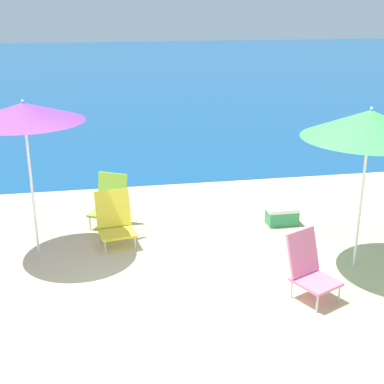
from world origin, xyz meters
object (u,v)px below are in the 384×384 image
beach_umbrella_purple (24,112)px  beach_chair_lime (110,201)px  cooler_box (282,216)px  beach_umbrella_green (370,124)px  beach_chair_pink (309,267)px  beach_chair_yellow (115,220)px

beach_umbrella_purple → beach_chair_lime: (1.09, 0.84, -1.65)m
cooler_box → beach_chair_lime: bearing=169.4°
beach_umbrella_green → beach_umbrella_purple: 4.51m
beach_chair_lime → beach_umbrella_green: bearing=-3.0°
beach_chair_pink → beach_chair_yellow: (-2.26, 1.98, -0.02)m
beach_umbrella_green → beach_chair_yellow: beach_umbrella_green is taller
beach_chair_pink → cooler_box: beach_chair_pink is taller
cooler_box → beach_umbrella_purple: bearing=-175.1°
beach_chair_pink → beach_umbrella_purple: bearing=125.7°
beach_chair_yellow → beach_chair_pink: bearing=-49.8°
beach_chair_pink → beach_chair_yellow: 3.00m
beach_umbrella_green → beach_chair_pink: bearing=-145.8°
beach_umbrella_purple → beach_chair_pink: 4.21m
beach_umbrella_purple → beach_chair_lime: beach_umbrella_purple is taller
beach_umbrella_green → cooler_box: size_ratio=4.36×
beach_chair_lime → cooler_box: 2.81m
beach_umbrella_green → beach_umbrella_purple: beach_umbrella_purple is taller
beach_umbrella_green → beach_umbrella_purple: (-4.33, 1.24, 0.07)m
beach_chair_yellow → cooler_box: 2.73m
beach_chair_yellow → cooler_box: (2.71, 0.23, -0.23)m
beach_chair_pink → beach_chair_yellow: size_ratio=1.04×
beach_umbrella_purple → beach_chair_yellow: (1.13, 0.09, -1.68)m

